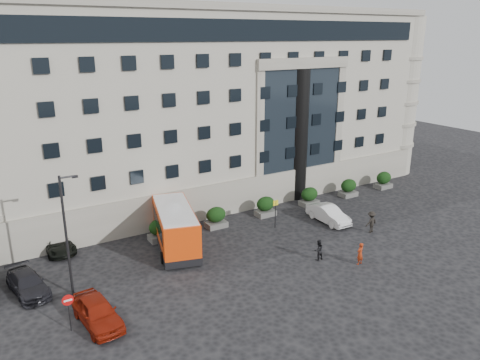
# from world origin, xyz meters

# --- Properties ---
(ground) EXTENTS (120.00, 120.00, 0.00)m
(ground) POSITION_xyz_m (0.00, 0.00, 0.00)
(ground) COLOR black
(ground) RESTS_ON ground
(civic_building) EXTENTS (44.00, 24.00, 18.00)m
(civic_building) POSITION_xyz_m (6.00, 22.00, 9.00)
(civic_building) COLOR #A59F92
(civic_building) RESTS_ON ground
(entrance_column) EXTENTS (1.80, 1.80, 13.00)m
(entrance_column) POSITION_xyz_m (12.00, 10.30, 6.50)
(entrance_column) COLOR black
(entrance_column) RESTS_ON ground
(hedge_a) EXTENTS (1.80, 1.26, 1.84)m
(hedge_a) POSITION_xyz_m (-4.00, 7.80, 0.93)
(hedge_a) COLOR #52524F
(hedge_a) RESTS_ON ground
(hedge_b) EXTENTS (1.80, 1.26, 1.84)m
(hedge_b) POSITION_xyz_m (1.20, 7.80, 0.93)
(hedge_b) COLOR #52524F
(hedge_b) RESTS_ON ground
(hedge_c) EXTENTS (1.80, 1.26, 1.84)m
(hedge_c) POSITION_xyz_m (6.40, 7.80, 0.93)
(hedge_c) COLOR #52524F
(hedge_c) RESTS_ON ground
(hedge_d) EXTENTS (1.80, 1.26, 1.84)m
(hedge_d) POSITION_xyz_m (11.60, 7.80, 0.93)
(hedge_d) COLOR #52524F
(hedge_d) RESTS_ON ground
(hedge_e) EXTENTS (1.80, 1.26, 1.84)m
(hedge_e) POSITION_xyz_m (16.80, 7.80, 0.93)
(hedge_e) COLOR #52524F
(hedge_e) RESTS_ON ground
(hedge_f) EXTENTS (1.80, 1.26, 1.84)m
(hedge_f) POSITION_xyz_m (22.00, 7.80, 0.93)
(hedge_f) COLOR #52524F
(hedge_f) RESTS_ON ground
(street_lamp) EXTENTS (1.16, 0.18, 8.00)m
(street_lamp) POSITION_xyz_m (-11.94, 3.00, 4.37)
(street_lamp) COLOR #262628
(street_lamp) RESTS_ON ground
(bus_stop_sign) EXTENTS (0.50, 0.08, 2.52)m
(bus_stop_sign) POSITION_xyz_m (5.50, 5.00, 1.73)
(bus_stop_sign) COLOR #262628
(bus_stop_sign) RESTS_ON ground
(no_entry_sign) EXTENTS (0.64, 0.16, 2.32)m
(no_entry_sign) POSITION_xyz_m (-13.00, -1.04, 1.65)
(no_entry_sign) COLOR #262628
(no_entry_sign) RESTS_ON ground
(minibus) EXTENTS (4.67, 8.23, 3.25)m
(minibus) POSITION_xyz_m (-3.45, 5.94, 1.79)
(minibus) COLOR #E53E0A
(minibus) RESTS_ON ground
(red_truck) EXTENTS (3.14, 5.56, 2.84)m
(red_truck) POSITION_xyz_m (-12.40, 17.12, 1.45)
(red_truck) COLOR maroon
(red_truck) RESTS_ON ground
(parked_car_a) EXTENTS (2.30, 4.78, 1.57)m
(parked_car_a) POSITION_xyz_m (-11.50, -1.12, 0.79)
(parked_car_a) COLOR maroon
(parked_car_a) RESTS_ON ground
(parked_car_c) EXTENTS (2.52, 4.76, 1.31)m
(parked_car_c) POSITION_xyz_m (-14.42, 4.66, 0.66)
(parked_car_c) COLOR black
(parked_car_c) RESTS_ON ground
(parked_car_d) EXTENTS (2.20, 4.46, 1.22)m
(parked_car_d) POSITION_xyz_m (-11.50, 10.04, 0.61)
(parked_car_d) COLOR black
(parked_car_d) RESTS_ON ground
(white_taxi) EXTENTS (1.67, 4.58, 1.50)m
(white_taxi) POSITION_xyz_m (10.31, 3.58, 0.75)
(white_taxi) COLOR silver
(white_taxi) RESTS_ON ground
(pedestrian_a) EXTENTS (0.66, 0.49, 1.68)m
(pedestrian_a) POSITION_xyz_m (6.82, -3.71, 0.84)
(pedestrian_a) COLOR maroon
(pedestrian_a) RESTS_ON ground
(pedestrian_b) EXTENTS (0.78, 0.61, 1.57)m
(pedestrian_b) POSITION_xyz_m (4.70, -1.59, 0.79)
(pedestrian_b) COLOR black
(pedestrian_b) RESTS_ON ground
(pedestrian_c) EXTENTS (1.26, 0.77, 1.88)m
(pedestrian_c) POSITION_xyz_m (11.86, -0.01, 0.94)
(pedestrian_c) COLOR black
(pedestrian_c) RESTS_ON ground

